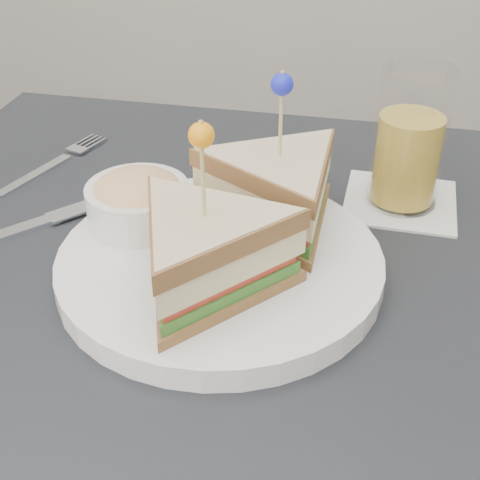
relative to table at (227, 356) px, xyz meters
name	(u,v)px	position (x,y,z in m)	size (l,w,h in m)	color
table	(227,356)	(0.00, 0.00, 0.00)	(0.80, 0.80, 0.75)	black
plate_meal	(228,228)	(-0.01, 0.03, 0.12)	(0.37, 0.37, 0.17)	white
cutlery_fork	(58,161)	(-0.25, 0.20, 0.08)	(0.07, 0.17, 0.00)	silver
cutlery_knife	(58,217)	(-0.20, 0.08, 0.08)	(0.16, 0.18, 0.01)	white
drink_set	(408,147)	(0.15, 0.19, 0.14)	(0.12, 0.12, 0.15)	silver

